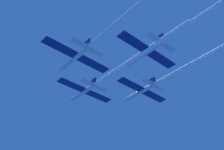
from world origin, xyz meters
name	(u,v)px	position (x,y,z in m)	size (l,w,h in m)	color
jet_lead	(109,75)	(-0.90, -12.25, 0.72)	(20.53, 51.47, 3.40)	silver
jet_left_wing	(103,35)	(-14.31, -25.79, -0.44)	(20.53, 49.38, 3.40)	silver
jet_right_wing	(170,75)	(12.80, -25.16, 0.25)	(20.53, 50.51, 3.40)	silver
jet_slot	(186,26)	(-0.28, -40.56, 0.76)	(20.53, 52.98, 3.40)	silver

